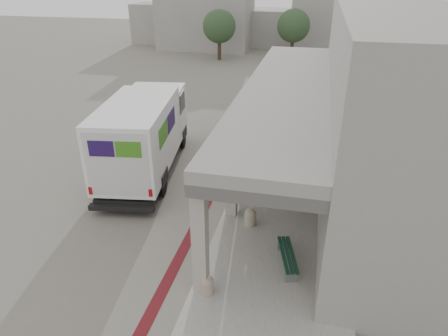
# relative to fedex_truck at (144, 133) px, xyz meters

# --- Properties ---
(ground) EXTENTS (120.00, 120.00, 0.00)m
(ground) POSITION_rel_fedex_truck_xyz_m (2.36, -3.32, -1.81)
(ground) COLOR slate
(ground) RESTS_ON ground
(bike_lane_stripe) EXTENTS (0.35, 40.00, 0.01)m
(bike_lane_stripe) POSITION_rel_fedex_truck_xyz_m (3.36, -1.32, -1.81)
(bike_lane_stripe) COLOR #561116
(bike_lane_stripe) RESTS_ON ground
(sidewalk) EXTENTS (4.40, 28.00, 0.12)m
(sidewalk) POSITION_rel_fedex_truck_xyz_m (6.36, -3.32, -1.75)
(sidewalk) COLOR gray
(sidewalk) RESTS_ON ground
(transit_building) EXTENTS (7.60, 17.00, 7.00)m
(transit_building) POSITION_rel_fedex_truck_xyz_m (9.20, 1.18, 1.59)
(transit_building) COLOR gray
(transit_building) RESTS_ON ground
(distant_backdrop) EXTENTS (28.00, 10.00, 6.50)m
(distant_backdrop) POSITION_rel_fedex_truck_xyz_m (-0.48, 32.57, 0.89)
(distant_backdrop) COLOR gray
(distant_backdrop) RESTS_ON ground
(tree_left) EXTENTS (3.20, 3.20, 4.80)m
(tree_left) POSITION_rel_fedex_truck_xyz_m (-2.64, 24.68, 1.37)
(tree_left) COLOR #38281C
(tree_left) RESTS_ON ground
(tree_mid) EXTENTS (3.20, 3.20, 4.80)m
(tree_mid) POSITION_rel_fedex_truck_xyz_m (4.36, 26.68, 1.37)
(tree_mid) COLOR #38281C
(tree_mid) RESTS_ON ground
(tree_right) EXTENTS (3.20, 3.20, 4.80)m
(tree_right) POSITION_rel_fedex_truck_xyz_m (12.36, 25.68, 1.37)
(tree_right) COLOR #38281C
(tree_right) RESTS_ON ground
(fedex_truck) EXTENTS (3.60, 8.25, 3.40)m
(fedex_truck) POSITION_rel_fedex_truck_xyz_m (0.00, 0.00, 0.00)
(fedex_truck) COLOR black
(fedex_truck) RESTS_ON ground
(bench) EXTENTS (0.79, 1.79, 0.41)m
(bench) POSITION_rel_fedex_truck_xyz_m (6.70, -5.24, -1.40)
(bench) COLOR gray
(bench) RESTS_ON sidewalk
(bollard_near) EXTENTS (0.38, 0.38, 0.57)m
(bollard_near) POSITION_rel_fedex_truck_xyz_m (4.64, -6.90, -1.40)
(bollard_near) COLOR tan
(bollard_near) RESTS_ON sidewalk
(bollard_far) EXTENTS (0.42, 0.42, 0.62)m
(bollard_far) POSITION_rel_fedex_truck_xyz_m (5.25, -3.37, -1.38)
(bollard_far) COLOR tan
(bollard_far) RESTS_ON sidewalk
(utility_cabinet) EXTENTS (0.46, 0.61, 1.00)m
(utility_cabinet) POSITION_rel_fedex_truck_xyz_m (6.66, -1.30, -1.19)
(utility_cabinet) COLOR gray
(utility_cabinet) RESTS_ON sidewalk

